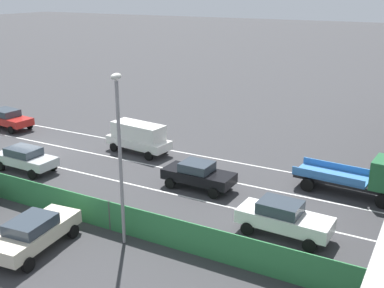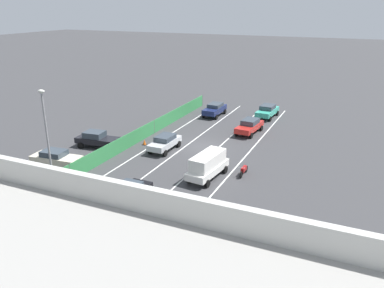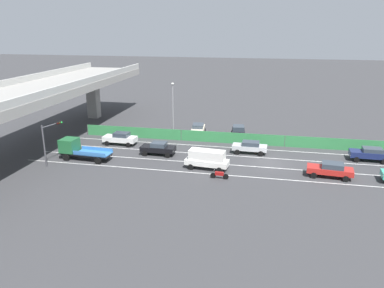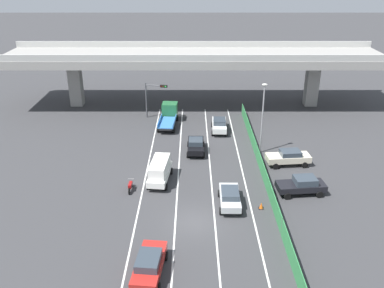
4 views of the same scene
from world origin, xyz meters
name	(u,v)px [view 1 (image 1 of 4)]	position (x,y,z in m)	size (l,w,h in m)	color
ground_plane	(34,151)	(0.00, 0.00, 0.00)	(300.00, 300.00, 0.00)	#38383A
lane_line_left_edge	(132,143)	(-4.91, 5.25, 0.00)	(0.14, 46.51, 0.01)	silver
lane_line_mid_left	(105,156)	(-1.64, 5.25, 0.00)	(0.14, 46.51, 0.01)	silver
lane_line_mid_right	(73,171)	(1.64, 5.25, 0.00)	(0.14, 46.51, 0.01)	silver
lane_line_right_edge	(35,188)	(4.91, 5.25, 0.00)	(0.14, 46.51, 0.01)	silver
green_fence	(9,188)	(6.77, 5.25, 0.77)	(0.10, 42.61, 1.54)	#338447
car_sedan_silver	(25,158)	(3.06, 2.56, 0.88)	(1.99, 4.34, 1.55)	#B7BABC
car_sedan_black	(198,174)	(0.16, 13.72, 0.88)	(2.03, 4.31, 1.60)	black
car_sedan_red	(7,118)	(-3.18, -6.31, 0.90)	(2.36, 4.84, 1.62)	red
car_van_white	(138,136)	(-3.40, 6.96, 1.23)	(2.35, 5.00, 2.18)	silver
car_sedan_white	(283,218)	(3.17, 19.94, 0.93)	(2.07, 4.56, 1.71)	white
flatbed_truck_blue	(371,177)	(-3.29, 22.85, 1.27)	(2.57, 6.31, 2.45)	black
motorcycle	(139,133)	(-6.04, 5.17, 0.46)	(0.60, 1.95, 0.93)	black
parked_sedan_cream	(34,232)	(9.89, 10.54, 0.91)	(4.71, 2.35, 1.63)	beige
street_lamp	(120,146)	(7.40, 13.65, 4.78)	(0.60, 0.36, 7.98)	gray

